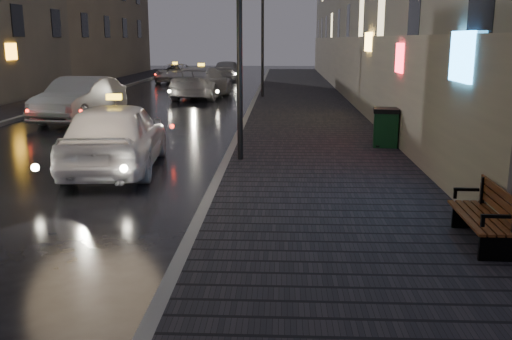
{
  "coord_description": "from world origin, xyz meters",
  "views": [
    {
      "loc": [
        2.89,
        -8.05,
        3.11
      ],
      "look_at": [
        2.44,
        1.74,
        0.85
      ],
      "focal_mm": 40.0,
      "sensor_mm": 36.0,
      "label": 1
    }
  ],
  "objects_px": {
    "lamp_far": "(263,31)",
    "taxi_mid": "(202,82)",
    "taxi_near": "(116,135)",
    "car_left_mid": "(80,99)",
    "bench": "(487,215)",
    "car_far": "(228,70)",
    "taxi_far": "(175,73)",
    "lamp_near": "(239,23)",
    "trash_bin": "(386,127)"
  },
  "relations": [
    {
      "from": "bench",
      "to": "car_far",
      "type": "relative_size",
      "value": 0.37
    },
    {
      "from": "car_left_mid",
      "to": "car_far",
      "type": "bearing_deg",
      "value": 87.72
    },
    {
      "from": "lamp_near",
      "to": "lamp_far",
      "type": "height_order",
      "value": "same"
    },
    {
      "from": "car_left_mid",
      "to": "taxi_far",
      "type": "xyz_separation_m",
      "value": [
        -0.02,
        20.16,
        -0.18
      ]
    },
    {
      "from": "bench",
      "to": "trash_bin",
      "type": "bearing_deg",
      "value": 92.51
    },
    {
      "from": "car_left_mid",
      "to": "taxi_mid",
      "type": "xyz_separation_m",
      "value": [
        3.49,
        8.87,
        0.01
      ]
    },
    {
      "from": "lamp_near",
      "to": "lamp_far",
      "type": "bearing_deg",
      "value": 90.0
    },
    {
      "from": "taxi_near",
      "to": "car_left_mid",
      "type": "xyz_separation_m",
      "value": [
        -3.84,
        8.42,
        -0.02
      ]
    },
    {
      "from": "trash_bin",
      "to": "taxi_far",
      "type": "distance_m",
      "value": 28.07
    },
    {
      "from": "lamp_near",
      "to": "taxi_far",
      "type": "distance_m",
      "value": 28.82
    },
    {
      "from": "lamp_near",
      "to": "taxi_far",
      "type": "relative_size",
      "value": 1.11
    },
    {
      "from": "bench",
      "to": "trash_bin",
      "type": "relative_size",
      "value": 1.58
    },
    {
      "from": "taxi_far",
      "to": "car_far",
      "type": "xyz_separation_m",
      "value": [
        3.66,
        2.04,
        0.12
      ]
    },
    {
      "from": "bench",
      "to": "taxi_mid",
      "type": "xyz_separation_m",
      "value": [
        -7.35,
        22.48,
        0.27
      ]
    },
    {
      "from": "taxi_near",
      "to": "taxi_far",
      "type": "relative_size",
      "value": 1.05
    },
    {
      "from": "trash_bin",
      "to": "car_far",
      "type": "height_order",
      "value": "car_far"
    },
    {
      "from": "bench",
      "to": "car_far",
      "type": "height_order",
      "value": "car_far"
    },
    {
      "from": "lamp_far",
      "to": "taxi_mid",
      "type": "relative_size",
      "value": 0.9
    },
    {
      "from": "lamp_near",
      "to": "car_left_mid",
      "type": "xyz_separation_m",
      "value": [
        -6.78,
        7.71,
        -2.65
      ]
    },
    {
      "from": "lamp_near",
      "to": "taxi_mid",
      "type": "distance_m",
      "value": 17.11
    },
    {
      "from": "bench",
      "to": "trash_bin",
      "type": "height_order",
      "value": "trash_bin"
    },
    {
      "from": "lamp_far",
      "to": "taxi_far",
      "type": "relative_size",
      "value": 1.11
    },
    {
      "from": "bench",
      "to": "taxi_far",
      "type": "height_order",
      "value": "taxi_far"
    },
    {
      "from": "taxi_near",
      "to": "car_left_mid",
      "type": "height_order",
      "value": "taxi_near"
    },
    {
      "from": "taxi_mid",
      "to": "taxi_far",
      "type": "distance_m",
      "value": 11.82
    },
    {
      "from": "taxi_mid",
      "to": "car_left_mid",
      "type": "bearing_deg",
      "value": 75.46
    },
    {
      "from": "trash_bin",
      "to": "lamp_near",
      "type": "bearing_deg",
      "value": -146.43
    },
    {
      "from": "trash_bin",
      "to": "taxi_far",
      "type": "relative_size",
      "value": 0.23
    },
    {
      "from": "lamp_far",
      "to": "lamp_near",
      "type": "bearing_deg",
      "value": -90.0
    },
    {
      "from": "car_left_mid",
      "to": "lamp_near",
      "type": "bearing_deg",
      "value": -41.64
    },
    {
      "from": "car_far",
      "to": "trash_bin",
      "type": "bearing_deg",
      "value": 108.69
    },
    {
      "from": "taxi_near",
      "to": "car_left_mid",
      "type": "bearing_deg",
      "value": -70.65
    },
    {
      "from": "taxi_near",
      "to": "taxi_mid",
      "type": "bearing_deg",
      "value": -94.04
    },
    {
      "from": "lamp_near",
      "to": "taxi_mid",
      "type": "bearing_deg",
      "value": 101.21
    },
    {
      "from": "car_left_mid",
      "to": "taxi_far",
      "type": "relative_size",
      "value": 1.07
    },
    {
      "from": "bench",
      "to": "taxi_far",
      "type": "xyz_separation_m",
      "value": [
        -10.87,
        33.76,
        0.08
      ]
    },
    {
      "from": "lamp_far",
      "to": "bench",
      "type": "distance_m",
      "value": 22.46
    },
    {
      "from": "lamp_near",
      "to": "trash_bin",
      "type": "relative_size",
      "value": 4.91
    },
    {
      "from": "trash_bin",
      "to": "car_left_mid",
      "type": "distance_m",
      "value": 12.18
    },
    {
      "from": "lamp_far",
      "to": "trash_bin",
      "type": "xyz_separation_m",
      "value": [
        3.95,
        -14.06,
        -2.79
      ]
    },
    {
      "from": "trash_bin",
      "to": "taxi_mid",
      "type": "height_order",
      "value": "taxi_mid"
    },
    {
      "from": "taxi_near",
      "to": "car_left_mid",
      "type": "relative_size",
      "value": 0.98
    },
    {
      "from": "taxi_mid",
      "to": "taxi_far",
      "type": "xyz_separation_m",
      "value": [
        -3.52,
        11.28,
        -0.19
      ]
    },
    {
      "from": "taxi_mid",
      "to": "car_far",
      "type": "bearing_deg",
      "value": -83.69
    },
    {
      "from": "taxi_mid",
      "to": "lamp_near",
      "type": "bearing_deg",
      "value": 108.16
    },
    {
      "from": "taxi_mid",
      "to": "lamp_far",
      "type": "bearing_deg",
      "value": 176.91
    },
    {
      "from": "lamp_far",
      "to": "taxi_mid",
      "type": "height_order",
      "value": "lamp_far"
    },
    {
      "from": "taxi_near",
      "to": "taxi_mid",
      "type": "relative_size",
      "value": 0.85
    },
    {
      "from": "lamp_far",
      "to": "taxi_mid",
      "type": "distance_m",
      "value": 4.26
    },
    {
      "from": "bench",
      "to": "taxi_mid",
      "type": "distance_m",
      "value": 23.65
    }
  ]
}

